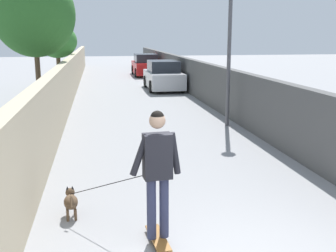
# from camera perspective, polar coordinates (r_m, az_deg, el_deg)

# --- Properties ---
(ground_plane) EXTENTS (80.00, 80.00, 0.00)m
(ground_plane) POSITION_cam_1_polar(r_m,az_deg,el_deg) (18.28, -4.37, 3.55)
(ground_plane) COLOR gray
(wall_left) EXTENTS (48.00, 0.30, 1.85)m
(wall_left) POSITION_cam_1_polar(r_m,az_deg,el_deg) (16.14, -14.15, 5.32)
(wall_left) COLOR tan
(wall_left) RESTS_ON ground
(fence_right) EXTENTS (48.00, 0.30, 1.70)m
(fence_right) POSITION_cam_1_polar(r_m,az_deg,el_deg) (16.75, 6.30, 5.61)
(fence_right) COLOR #4C4C4C
(fence_right) RESTS_ON ground
(tree_left_near) EXTENTS (2.09, 2.09, 3.45)m
(tree_left_near) POSITION_cam_1_polar(r_m,az_deg,el_deg) (23.07, -15.20, 11.33)
(tree_left_near) COLOR brown
(tree_left_near) RESTS_ON ground
(tree_left_mid) EXTENTS (3.16, 3.16, 5.32)m
(tree_left_mid) POSITION_cam_1_polar(r_m,az_deg,el_deg) (17.15, -18.20, 14.62)
(tree_left_mid) COLOR brown
(tree_left_mid) RESTS_ON ground
(lamp_post) EXTENTS (0.36, 0.36, 4.62)m
(lamp_post) POSITION_cam_1_polar(r_m,az_deg,el_deg) (13.04, 8.64, 13.65)
(lamp_post) COLOR #4C4C51
(lamp_post) RESTS_ON ground
(skateboard) EXTENTS (0.81, 0.27, 0.08)m
(skateboard) POSITION_cam_1_polar(r_m,az_deg,el_deg) (5.95, -1.41, -15.38)
(skateboard) COLOR brown
(skateboard) RESTS_ON ground
(person_skateboarder) EXTENTS (0.25, 0.71, 1.81)m
(person_skateboarder) POSITION_cam_1_polar(r_m,az_deg,el_deg) (5.53, -1.47, -5.44)
(person_skateboarder) COLOR #333859
(person_skateboarder) RESTS_ON skateboard
(dog) EXTENTS (1.35, 1.38, 1.06)m
(dog) POSITION_cam_1_polar(r_m,az_deg,el_deg) (6.79, -13.37, -10.12)
(dog) COLOR brown
(dog) RESTS_ON ground
(car_near) EXTENTS (3.90, 1.80, 1.54)m
(car_near) POSITION_cam_1_polar(r_m,az_deg,el_deg) (21.89, -0.65, 6.95)
(car_near) COLOR silver
(car_near) RESTS_ON ground
(car_far) EXTENTS (4.16, 1.80, 1.54)m
(car_far) POSITION_cam_1_polar(r_m,az_deg,el_deg) (29.82, -3.15, 8.43)
(car_far) COLOR #B71414
(car_far) RESTS_ON ground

